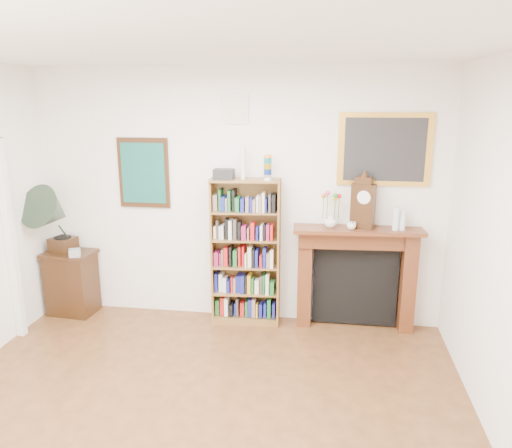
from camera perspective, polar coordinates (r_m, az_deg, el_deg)
The scene contains 14 objects.
room at distance 3.17m, azimuth -10.54°, elevation -6.07°, with size 4.51×5.01×2.81m.
teal_poster at distance 5.72m, azimuth -12.72°, elevation 5.71°, with size 0.58×0.04×0.78m.
small_picture at distance 5.37m, azimuth -2.34°, elevation 13.00°, with size 0.26×0.04×0.30m.
gilt_painting at distance 5.33m, azimuth 14.48°, elevation 8.23°, with size 0.95×0.04×0.75m.
bookshelf at distance 5.45m, azimuth -1.25°, elevation -2.35°, with size 0.77×0.33×1.88m.
side_cabinet at distance 6.23m, azimuth -20.29°, elevation -6.29°, with size 0.55×0.40×0.75m, color black.
fireplace at distance 5.52m, azimuth 11.33°, elevation -5.04°, with size 1.37×0.40×1.14m.
gramophone at distance 5.96m, azimuth -22.15°, elevation 1.01°, with size 0.63×0.72×0.81m.
cd_stack at distance 5.92m, azimuth -20.01°, elevation -3.11°, with size 0.12×0.12×0.08m, color silver.
mantel_clock at distance 5.28m, azimuth 12.15°, elevation 2.30°, with size 0.26×0.20×0.54m.
flower_vase at distance 5.30m, azimuth 8.51°, elevation 0.43°, with size 0.14×0.14×0.15m, color silver.
teacup at distance 5.26m, azimuth 10.86°, elevation -0.20°, with size 0.10×0.10×0.08m, color white.
bottle_left at distance 5.31m, azimuth 15.72°, elevation 0.58°, with size 0.07×0.07×0.24m, color silver.
bottle_right at distance 5.34m, azimuth 16.40°, elevation 0.37°, with size 0.06×0.06×0.20m, color silver.
Camera 1 is at (0.99, -2.79, 2.51)m, focal length 35.00 mm.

